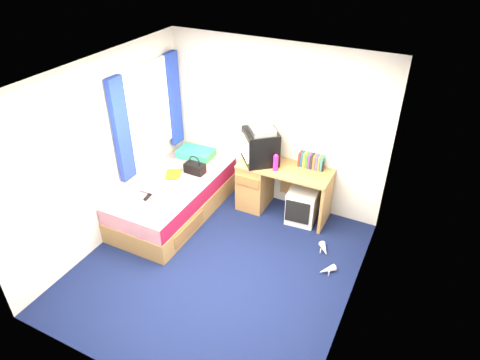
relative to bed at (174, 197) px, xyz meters
The scene contains 20 objects.
ground 1.33m from the bed, 32.43° to the right, with size 3.40×3.40×0.00m, color #0C1438.
room_shell 1.76m from the bed, 32.43° to the right, with size 3.40×3.40×3.40m.
bed is the anchor object (origin of this frame).
pillow 0.83m from the bed, 96.65° to the left, with size 0.54×0.34×0.12m, color #1B78B1.
desk 1.35m from the bed, 33.43° to the left, with size 1.30×0.55×0.75m.
storage_cube 1.83m from the bed, 21.29° to the left, with size 0.40×0.40×0.49m, color silver.
crt_tv 1.44m from the bed, 36.42° to the left, with size 0.64×0.64×0.47m.
vcr 1.60m from the bed, 36.43° to the left, with size 0.43×0.31×0.08m, color #BCBCBE.
book_row 2.01m from the bed, 27.94° to the left, with size 0.34×0.13×0.20m.
picture_frame 2.15m from the bed, 26.18° to the left, with size 0.02×0.12×0.14m, color black.
pink_water_bottle 1.55m from the bed, 25.10° to the left, with size 0.07×0.07×0.22m, color #DC1F91.
aerosol_can 1.58m from the bed, 32.68° to the left, with size 0.05×0.05×0.20m, color silver.
handbag 0.52m from the bed, 65.99° to the left, with size 0.30×0.17×0.28m.
towel 0.46m from the bed, 29.64° to the right, with size 0.33×0.27×0.11m, color silver.
magazine 0.33m from the bed, 120.88° to the left, with size 0.21×0.28×0.01m, color gold.
water_bottle 0.51m from the bed, 112.75° to the right, with size 0.07×0.07×0.20m, color silver.
colour_swatch_fan 0.69m from the bed, 94.29° to the right, with size 0.22×0.06×0.01m, color yellow.
remote_control 0.56m from the bed, 98.62° to the right, with size 0.05×0.16×0.02m, color black.
window_assembly 1.25m from the bed, 155.73° to the left, with size 0.11×1.42×1.40m.
white_heels 2.29m from the bed, ahead, with size 0.35×0.58×0.09m.
Camera 1 is at (2.02, -3.40, 3.76)m, focal length 32.00 mm.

